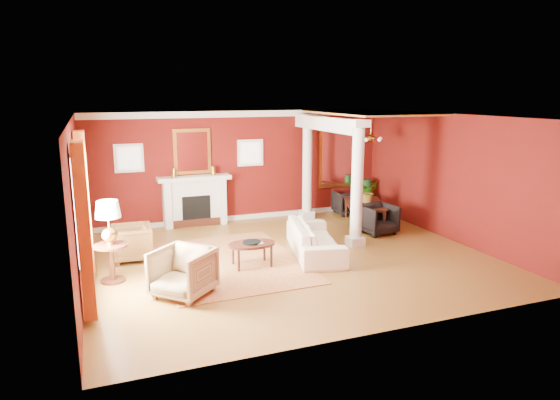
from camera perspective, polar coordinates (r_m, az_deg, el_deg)
name	(u,v)px	position (r m, az deg, el deg)	size (l,w,h in m)	color
ground	(290,258)	(10.42, 1.15, -6.66)	(8.00, 8.00, 0.00)	brown
room_shell	(290,162)	(9.95, 1.20, 4.41)	(8.04, 7.04, 2.92)	#540C0B
fireplace	(195,201)	(12.98, -9.69, -0.08)	(1.85, 0.42, 1.29)	silver
overmantel_mirror	(192,151)	(12.90, -10.01, 5.49)	(0.95, 0.07, 1.15)	gold
flank_window_left	(129,158)	(12.73, -16.88, 4.61)	(0.70, 0.07, 0.70)	silver
flank_window_right	(250,153)	(13.30, -3.41, 5.41)	(0.70, 0.07, 0.70)	silver
left_window	(83,214)	(8.76, -21.57, -1.48)	(0.21, 2.55, 2.60)	white
column_front	(357,183)	(11.05, 8.81, 1.94)	(0.36, 0.36, 2.80)	silver
column_back	(307,166)	(13.43, 3.14, 3.88)	(0.36, 0.36, 2.80)	silver
header_beam	(326,124)	(12.31, 5.29, 8.67)	(0.30, 3.20, 0.32)	silver
amber_ceiling	(371,113)	(12.72, 10.35, 9.77)	(2.30, 3.40, 0.04)	#C67E3A
dining_mirror	(339,158)	(14.33, 6.81, 4.83)	(1.30, 0.07, 1.70)	gold
chandelier	(371,138)	(12.82, 10.32, 7.00)	(0.60, 0.62, 0.75)	olive
crown_trim	(241,114)	(13.14, -4.52, 9.78)	(8.00, 0.08, 0.16)	silver
base_trim	(242,217)	(13.54, -4.32, -1.97)	(8.00, 0.08, 0.12)	silver
rug	(229,262)	(10.24, -5.84, -7.02)	(2.76, 3.68, 0.01)	maroon
sofa	(315,234)	(10.56, 4.03, -3.88)	(2.28, 0.67, 0.89)	beige
armchair_leopard	(131,241)	(10.63, -16.63, -4.51)	(0.78, 0.73, 0.81)	black
armchair_stripe	(183,270)	(8.59, -11.05, -7.87)	(0.88, 0.82, 0.91)	tan
coffee_table	(252,245)	(9.83, -3.24, -5.19)	(0.95, 0.95, 0.48)	black
coffee_book	(253,237)	(9.75, -3.11, -4.29)	(0.18, 0.02, 0.25)	black
side_table	(109,228)	(9.38, -18.95, -3.02)	(0.60, 0.60, 1.50)	black
dining_table	(366,207)	(13.06, 9.75, -0.81)	(1.67, 0.59, 0.93)	black
dining_chair_near	(378,218)	(12.31, 11.12, -2.00)	(0.77, 0.72, 0.79)	black
dining_chair_far	(348,201)	(14.16, 7.73, -0.15)	(0.71, 0.66, 0.73)	black
green_urn	(365,199)	(14.43, 9.64, 0.08)	(0.41, 0.41, 0.97)	#133E1A
potted_plant	(368,181)	(12.96, 10.06, 2.16)	(0.50, 0.56, 0.44)	#26591E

